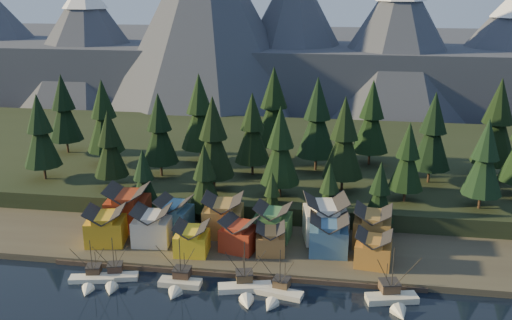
% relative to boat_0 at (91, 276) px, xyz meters
% --- Properties ---
extents(ground, '(500.00, 500.00, 0.00)m').
position_rel_boat_0_xyz_m(ground, '(28.64, -7.75, -1.81)').
color(ground, black).
rests_on(ground, ground).
extents(shore_strip, '(400.00, 50.00, 1.50)m').
position_rel_boat_0_xyz_m(shore_strip, '(28.64, 32.25, -1.06)').
color(shore_strip, '#3B352B').
rests_on(shore_strip, ground).
extents(hillside, '(420.00, 100.00, 6.00)m').
position_rel_boat_0_xyz_m(hillside, '(28.64, 82.25, 1.19)').
color(hillside, black).
rests_on(hillside, ground).
extents(dock, '(80.00, 4.00, 1.00)m').
position_rel_boat_0_xyz_m(dock, '(28.64, 8.75, -1.31)').
color(dock, '#42372F').
rests_on(dock, ground).
extents(mountain_ridge, '(560.00, 190.00, 90.00)m').
position_rel_boat_0_xyz_m(mountain_ridge, '(24.44, 205.84, 24.24)').
color(mountain_ridge, '#484C5C').
rests_on(mountain_ridge, ground).
extents(boat_0, '(9.97, 10.56, 10.09)m').
position_rel_boat_0_xyz_m(boat_0, '(0.00, 0.00, 0.00)').
color(boat_0, white).
rests_on(boat_0, ground).
extents(boat_1, '(10.41, 10.94, 10.37)m').
position_rel_boat_0_xyz_m(boat_1, '(4.37, 1.32, 0.04)').
color(boat_1, beige).
rests_on(boat_1, ground).
extents(boat_2, '(9.02, 9.82, 11.69)m').
position_rel_boat_0_xyz_m(boat_2, '(18.47, 1.17, 0.53)').
color(boat_2, beige).
rests_on(boat_2, ground).
extents(boat_3, '(11.57, 12.16, 11.67)m').
position_rel_boat_0_xyz_m(boat_3, '(32.33, 1.13, 0.28)').
color(boat_3, silver).
rests_on(boat_3, ground).
extents(boat_4, '(10.33, 10.89, 10.83)m').
position_rel_boat_0_xyz_m(boat_4, '(38.81, 0.38, 0.18)').
color(boat_4, silver).
rests_on(boat_4, ground).
extents(boat_6, '(10.81, 11.39, 12.53)m').
position_rel_boat_0_xyz_m(boat_6, '(61.47, 1.53, 0.62)').
color(boat_6, beige).
rests_on(boat_6, ground).
extents(house_front_0, '(9.94, 9.56, 8.61)m').
position_rel_boat_0_xyz_m(house_front_0, '(-3.20, 16.01, 4.21)').
color(house_front_0, gold).
rests_on(house_front_0, shore_strip).
extents(house_front_1, '(9.08, 8.77, 8.72)m').
position_rel_boat_0_xyz_m(house_front_1, '(7.45, 17.76, 4.27)').
color(house_front_1, beige).
rests_on(house_front_1, shore_strip).
extents(house_front_2, '(7.61, 7.66, 7.08)m').
position_rel_boat_0_xyz_m(house_front_2, '(17.92, 14.04, 3.40)').
color(house_front_2, yellow).
rests_on(house_front_2, shore_strip).
extents(house_front_3, '(9.06, 8.80, 7.69)m').
position_rel_boat_0_xyz_m(house_front_3, '(28.08, 17.29, 3.73)').
color(house_front_3, '#9C2D18').
rests_on(house_front_3, shore_strip).
extents(house_front_4, '(7.22, 7.66, 6.57)m').
position_rel_boat_0_xyz_m(house_front_4, '(35.30, 16.95, 3.14)').
color(house_front_4, olive).
rests_on(house_front_4, shore_strip).
extents(house_front_5, '(8.81, 8.08, 8.91)m').
position_rel_boat_0_xyz_m(house_front_5, '(48.16, 18.75, 4.37)').
color(house_front_5, '#385E84').
rests_on(house_front_5, shore_strip).
extents(house_front_6, '(8.29, 7.94, 7.45)m').
position_rel_boat_0_xyz_m(house_front_6, '(57.85, 14.66, 3.60)').
color(house_front_6, '#A66C2A').
rests_on(house_front_6, shore_strip).
extents(house_back_0, '(10.74, 10.39, 10.70)m').
position_rel_boat_0_xyz_m(house_back_0, '(-1.26, 25.18, 5.31)').
color(house_back_0, maroon).
rests_on(house_back_0, shore_strip).
extents(house_back_1, '(8.56, 8.64, 8.76)m').
position_rel_boat_0_xyz_m(house_back_1, '(10.77, 24.41, 4.28)').
color(house_back_1, teal).
rests_on(house_back_1, shore_strip).
extents(house_back_2, '(9.88, 9.19, 9.84)m').
position_rel_boat_0_xyz_m(house_back_2, '(22.80, 24.83, 4.85)').
color(house_back_2, olive).
rests_on(house_back_2, shore_strip).
extents(house_back_3, '(8.87, 8.05, 8.38)m').
position_rel_boat_0_xyz_m(house_back_3, '(34.80, 24.73, 4.09)').
color(house_back_3, '#407743').
rests_on(house_back_3, shore_strip).
extents(house_back_4, '(11.35, 11.03, 10.68)m').
position_rel_boat_0_xyz_m(house_back_4, '(47.15, 25.75, 5.29)').
color(house_back_4, silver).
rests_on(house_back_4, shore_strip).
extents(house_back_5, '(9.06, 9.15, 9.30)m').
position_rel_boat_0_xyz_m(house_back_5, '(57.96, 24.27, 4.57)').
color(house_back_5, olive).
rests_on(house_back_5, shore_strip).
extents(tree_hill_0, '(10.62, 10.62, 24.75)m').
position_rel_boat_0_xyz_m(tree_hill_0, '(-33.36, 44.25, 17.71)').
color(tree_hill_0, '#332319').
rests_on(tree_hill_0, hillside).
extents(tree_hill_1, '(11.35, 11.35, 26.43)m').
position_rel_boat_0_xyz_m(tree_hill_1, '(-21.36, 60.25, 18.63)').
color(tree_hill_1, '#332319').
rests_on(tree_hill_1, hillside).
extents(tree_hill_2, '(9.31, 9.31, 21.69)m').
position_rel_boat_0_xyz_m(tree_hill_2, '(-11.36, 40.25, 16.04)').
color(tree_hill_2, '#332319').
rests_on(tree_hill_2, hillside).
extents(tree_hill_3, '(10.47, 10.47, 24.39)m').
position_rel_boat_0_xyz_m(tree_hill_3, '(-1.36, 52.25, 17.52)').
color(tree_hill_3, '#332319').
rests_on(tree_hill_3, hillside).
extents(tree_hill_4, '(11.94, 11.94, 27.80)m').
position_rel_boat_0_xyz_m(tree_hill_4, '(6.64, 67.25, 19.39)').
color(tree_hill_4, '#332319').
rests_on(tree_hill_4, hillside).
extents(tree_hill_5, '(11.17, 11.17, 26.03)m').
position_rel_boat_0_xyz_m(tree_hill_5, '(16.64, 42.25, 18.41)').
color(tree_hill_5, '#332319').
rests_on(tree_hill_5, hillside).
extents(tree_hill_6, '(10.44, 10.44, 24.31)m').
position_rel_boat_0_xyz_m(tree_hill_6, '(24.64, 57.25, 17.47)').
color(tree_hill_6, '#332319').
rests_on(tree_hill_6, hillside).
extents(tree_hill_7, '(10.48, 10.48, 24.42)m').
position_rel_boat_0_xyz_m(tree_hill_7, '(34.64, 40.25, 17.54)').
color(tree_hill_7, '#332319').
rests_on(tree_hill_7, hillside).
extents(tree_hill_8, '(12.09, 12.09, 28.16)m').
position_rel_boat_0_xyz_m(tree_hill_8, '(42.64, 64.25, 19.58)').
color(tree_hill_8, '#332319').
rests_on(tree_hill_8, hillside).
extents(tree_hill_9, '(11.18, 11.18, 26.05)m').
position_rel_boat_0_xyz_m(tree_hill_9, '(50.64, 47.25, 18.42)').
color(tree_hill_9, '#332319').
rests_on(tree_hill_9, hillside).
extents(tree_hill_10, '(11.35, 11.35, 26.44)m').
position_rel_boat_0_xyz_m(tree_hill_10, '(58.64, 72.25, 18.64)').
color(tree_hill_10, '#332319').
rests_on(tree_hill_10, hillside).
extents(tree_hill_11, '(9.02, 9.02, 21.02)m').
position_rel_boat_0_xyz_m(tree_hill_11, '(66.64, 42.25, 15.67)').
color(tree_hill_11, '#332319').
rests_on(tree_hill_11, hillside).
extents(tree_hill_12, '(11.07, 11.07, 25.79)m').
position_rel_boat_0_xyz_m(tree_hill_12, '(74.64, 58.25, 18.28)').
color(tree_hill_12, '#332319').
rests_on(tree_hill_12, hillside).
extents(tree_hill_13, '(9.89, 9.89, 23.03)m').
position_rel_boat_0_xyz_m(tree_hill_13, '(84.64, 40.25, 16.77)').
color(tree_hill_13, '#332319').
rests_on(tree_hill_13, hillside).
extents(tree_hill_14, '(12.49, 12.49, 29.09)m').
position_rel_boat_0_xyz_m(tree_hill_14, '(92.64, 64.25, 20.09)').
color(tree_hill_14, '#332319').
rests_on(tree_hill_14, hillside).
extents(tree_hill_15, '(12.62, 12.62, 29.41)m').
position_rel_boat_0_xyz_m(tree_hill_15, '(28.64, 74.25, 20.27)').
color(tree_hill_15, '#332319').
rests_on(tree_hill_15, hillside).
extents(tree_hill_16, '(11.18, 11.18, 26.04)m').
position_rel_boat_0_xyz_m(tree_hill_16, '(-39.36, 70.25, 18.42)').
color(tree_hill_16, '#332319').
rests_on(tree_hill_16, hillside).
extents(tree_shore_0, '(7.90, 7.90, 18.41)m').
position_rel_boat_0_xyz_m(tree_shore_0, '(0.64, 32.25, 9.74)').
color(tree_shore_0, '#332319').
rests_on(tree_shore_0, shore_strip).
extents(tree_shore_1, '(8.80, 8.80, 20.49)m').
position_rel_boat_0_xyz_m(tree_shore_1, '(16.64, 32.25, 10.88)').
color(tree_shore_1, '#332319').
rests_on(tree_shore_1, shore_strip).
extents(tree_shore_2, '(6.04, 6.04, 14.07)m').
position_rel_boat_0_xyz_m(tree_shore_2, '(33.64, 32.25, 7.37)').
color(tree_shore_2, '#332319').
rests_on(tree_shore_2, shore_strip).
extents(tree_shore_3, '(7.34, 7.34, 17.09)m').
position_rel_boat_0_xyz_m(tree_shore_3, '(47.64, 32.25, 9.02)').
color(tree_shore_3, '#332319').
rests_on(tree_shore_3, shore_strip).
extents(tree_shore_4, '(7.73, 7.73, 18.01)m').
position_rel_boat_0_xyz_m(tree_shore_4, '(59.64, 32.25, 9.53)').
color(tree_shore_4, '#332319').
rests_on(tree_shore_4, shore_strip).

